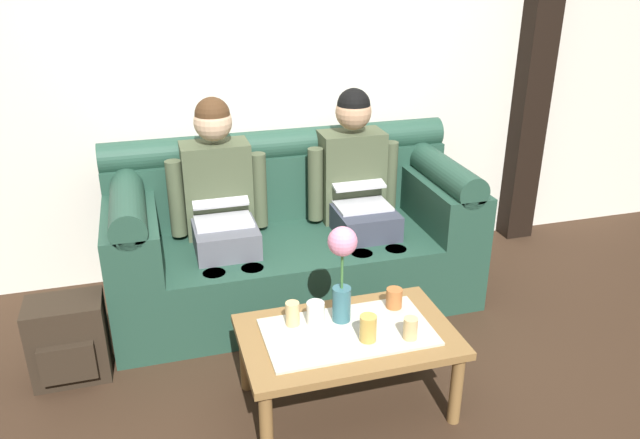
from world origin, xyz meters
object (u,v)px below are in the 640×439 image
at_px(couch, 291,238).
at_px(cup_far_left, 394,298).
at_px(backpack_left, 69,341).
at_px(cup_near_right, 316,313).
at_px(cup_far_center, 368,328).
at_px(cup_far_right, 410,328).
at_px(cup_near_left, 292,314).
at_px(person_left, 220,201).
at_px(flower_vase, 342,264).
at_px(coffee_table, 348,342).
at_px(person_right, 357,187).

xyz_separation_m(couch, cup_far_left, (0.27, -0.93, 0.08)).
bearing_deg(backpack_left, cup_near_right, -22.98).
xyz_separation_m(cup_far_center, cup_far_right, (0.18, -0.04, -0.01)).
height_order(cup_near_left, cup_far_right, cup_near_left).
bearing_deg(person_left, flower_vase, -67.18).
distance_m(cup_near_right, cup_far_right, 0.43).
distance_m(person_left, cup_near_right, 1.02).
distance_m(coffee_table, cup_far_left, 0.32).
height_order(coffee_table, cup_far_right, cup_far_right).
bearing_deg(backpack_left, person_left, 30.13).
xyz_separation_m(coffee_table, cup_far_left, (0.27, 0.13, 0.11)).
height_order(couch, flower_vase, couch).
bearing_deg(couch, cup_near_left, -103.32).
bearing_deg(person_left, cup_near_right, -73.46).
xyz_separation_m(couch, cup_near_right, (-0.12, -0.96, 0.08)).
xyz_separation_m(cup_near_left, cup_far_center, (0.28, -0.21, 0.00)).
height_order(person_left, flower_vase, person_left).
xyz_separation_m(coffee_table, backpack_left, (-1.23, 0.57, -0.14)).
bearing_deg(cup_far_center, cup_near_left, 143.65).
relative_size(cup_far_center, cup_far_right, 1.19).
bearing_deg(cup_far_right, flower_vase, 137.35).
relative_size(person_left, cup_near_left, 11.00).
bearing_deg(coffee_table, cup_far_center, -55.66).
bearing_deg(cup_near_right, cup_far_right, -32.14).
relative_size(person_left, cup_near_right, 11.59).
height_order(flower_vase, cup_near_right, flower_vase).
relative_size(person_left, coffee_table, 1.28).
height_order(cup_near_left, cup_far_left, cup_near_left).
bearing_deg(cup_far_left, cup_far_center, -133.88).
xyz_separation_m(person_left, coffee_table, (0.40, -1.05, -0.31)).
distance_m(couch, flower_vase, 1.01).
bearing_deg(cup_near_left, backpack_left, 155.91).
bearing_deg(person_left, person_right, -0.02).
relative_size(couch, person_right, 1.69).
bearing_deg(backpack_left, cup_far_center, -27.03).
distance_m(person_left, person_right, 0.81).
bearing_deg(cup_near_right, person_right, 61.22).
bearing_deg(flower_vase, cup_near_right, 177.67).
bearing_deg(person_left, coffee_table, -69.04).
bearing_deg(person_left, couch, 0.39).
distance_m(flower_vase, cup_far_center, 0.30).
bearing_deg(flower_vase, coffee_table, -89.95).
distance_m(cup_far_left, cup_far_right, 0.26).
height_order(person_right, coffee_table, person_right).
height_order(person_right, cup_far_right, person_right).
bearing_deg(coffee_table, couch, 90.00).
relative_size(person_left, cup_far_center, 10.32).
bearing_deg(cup_far_right, person_right, 82.16).
height_order(person_left, cup_near_left, person_left).
bearing_deg(cup_far_right, couch, 101.51).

